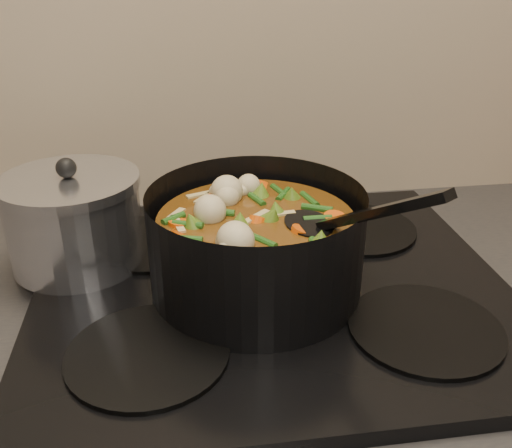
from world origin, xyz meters
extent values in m
cube|color=black|center=(0.00, 1.93, 0.89)|extent=(2.64, 0.64, 0.05)
cube|color=black|center=(0.00, 1.93, 0.92)|extent=(0.62, 0.54, 0.02)
cylinder|color=black|center=(-0.16, 1.80, 0.93)|extent=(0.18, 0.18, 0.01)
cylinder|color=black|center=(0.16, 1.80, 0.93)|extent=(0.18, 0.18, 0.01)
cylinder|color=black|center=(-0.16, 2.06, 0.93)|extent=(0.18, 0.18, 0.01)
cylinder|color=black|center=(0.16, 2.06, 0.93)|extent=(0.18, 0.18, 0.01)
cylinder|color=black|center=(-0.02, 1.92, 1.00)|extent=(0.35, 0.35, 0.13)
cylinder|color=black|center=(-0.02, 1.92, 0.93)|extent=(0.27, 0.27, 0.01)
cylinder|color=brown|center=(-0.02, 1.92, 0.99)|extent=(0.25, 0.25, 0.09)
cylinder|color=#DD590A|center=(0.01, 1.92, 1.03)|extent=(0.03, 0.03, 0.02)
cylinder|color=#DD590A|center=(0.02, 1.97, 1.03)|extent=(0.04, 0.04, 0.02)
cylinder|color=#DD590A|center=(-0.05, 2.01, 1.03)|extent=(0.04, 0.04, 0.02)
cylinder|color=#DD590A|center=(-0.07, 1.93, 1.03)|extent=(0.03, 0.03, 0.02)
cylinder|color=#DD590A|center=(-0.09, 1.87, 1.03)|extent=(0.04, 0.03, 0.02)
cylinder|color=#DD590A|center=(-0.02, 1.88, 1.03)|extent=(0.04, 0.04, 0.02)
cylinder|color=#DD590A|center=(0.03, 1.88, 1.03)|extent=(0.03, 0.04, 0.02)
cylinder|color=#DD590A|center=(0.07, 1.95, 1.03)|extent=(0.03, 0.03, 0.02)
cylinder|color=#DD590A|center=(-0.01, 1.97, 1.03)|extent=(0.04, 0.04, 0.02)
cylinder|color=#DD590A|center=(-0.07, 1.98, 1.03)|extent=(0.04, 0.04, 0.02)
cylinder|color=#DD590A|center=(-0.06, 1.92, 1.03)|extent=(0.03, 0.03, 0.02)
sphere|color=beige|center=(0.03, 1.92, 1.04)|extent=(0.04, 0.04, 0.04)
sphere|color=beige|center=(-0.01, 1.98, 1.04)|extent=(0.04, 0.04, 0.04)
sphere|color=beige|center=(-0.08, 1.94, 1.04)|extent=(0.04, 0.04, 0.04)
sphere|color=beige|center=(-0.05, 1.87, 1.04)|extent=(0.04, 0.04, 0.04)
sphere|color=beige|center=(0.02, 1.89, 1.04)|extent=(0.04, 0.04, 0.04)
sphere|color=beige|center=(0.02, 1.96, 1.04)|extent=(0.04, 0.04, 0.04)
cone|color=#50781E|center=(-0.08, 1.87, 1.04)|extent=(0.04, 0.04, 0.03)
cone|color=#50781E|center=(0.00, 1.85, 1.04)|extent=(0.04, 0.04, 0.03)
cone|color=#50781E|center=(0.05, 1.92, 1.04)|extent=(0.04, 0.04, 0.03)
cone|color=#50781E|center=(0.00, 1.99, 1.04)|extent=(0.04, 0.04, 0.03)
cone|color=#50781E|center=(-0.09, 1.96, 1.04)|extent=(0.04, 0.04, 0.03)
cone|color=#50781E|center=(-0.08, 1.87, 1.04)|extent=(0.04, 0.04, 0.03)
cone|color=#50781E|center=(0.01, 1.85, 1.04)|extent=(0.04, 0.04, 0.03)
cylinder|color=#215619|center=(0.01, 1.95, 1.04)|extent=(0.01, 0.04, 0.01)
cylinder|color=#215619|center=(-0.02, 2.01, 1.04)|extent=(0.03, 0.03, 0.01)
cylinder|color=#215619|center=(-0.07, 1.98, 1.04)|extent=(0.04, 0.02, 0.01)
cylinder|color=#215619|center=(-0.08, 1.92, 1.04)|extent=(0.02, 0.04, 0.01)
cylinder|color=#215619|center=(-0.06, 1.89, 1.04)|extent=(0.02, 0.04, 0.01)
cylinder|color=#215619|center=(-0.04, 1.83, 1.04)|extent=(0.04, 0.02, 0.01)
cylinder|color=#215619|center=(0.02, 1.86, 1.04)|extent=(0.03, 0.03, 0.01)
cylinder|color=#215619|center=(0.03, 1.91, 1.04)|extent=(0.01, 0.04, 0.01)
cylinder|color=#215619|center=(0.01, 1.94, 1.04)|extent=(0.03, 0.03, 0.01)
cylinder|color=#215619|center=(0.00, 2.01, 1.04)|extent=(0.04, 0.02, 0.01)
cylinder|color=#215619|center=(-0.06, 1.98, 1.04)|extent=(0.02, 0.04, 0.01)
cylinder|color=#215619|center=(-0.08, 1.93, 1.04)|extent=(0.02, 0.04, 0.01)
cylinder|color=#215619|center=(-0.06, 1.90, 1.04)|extent=(0.04, 0.02, 0.01)
cylinder|color=#215619|center=(-0.05, 1.83, 1.04)|extent=(0.03, 0.03, 0.01)
cylinder|color=#215619|center=(0.01, 1.85, 1.04)|extent=(0.01, 0.04, 0.01)
cylinder|color=#215619|center=(0.03, 1.90, 1.04)|extent=(0.03, 0.03, 0.01)
cube|color=tan|center=(-0.09, 1.94, 1.03)|extent=(0.04, 0.01, 0.00)
cube|color=tan|center=(-0.05, 1.86, 1.03)|extent=(0.02, 0.04, 0.00)
cube|color=tan|center=(0.03, 1.88, 1.03)|extent=(0.04, 0.03, 0.00)
cube|color=tan|center=(0.02, 1.97, 1.03)|extent=(0.03, 0.03, 0.00)
cube|color=tan|center=(-0.06, 1.97, 1.03)|extent=(0.03, 0.04, 0.00)
cube|color=tan|center=(-0.08, 1.89, 1.03)|extent=(0.04, 0.02, 0.00)
ellipsoid|color=black|center=(0.04, 1.89, 1.03)|extent=(0.07, 0.08, 0.01)
cube|color=black|center=(0.09, 1.82, 1.08)|extent=(0.10, 0.15, 0.10)
cylinder|color=silver|center=(-0.26, 2.03, 0.99)|extent=(0.18, 0.18, 0.11)
cylinder|color=silver|center=(-0.26, 2.03, 1.05)|extent=(0.19, 0.19, 0.01)
sphere|color=black|center=(-0.26, 2.03, 1.07)|extent=(0.03, 0.03, 0.03)
camera|label=1|loc=(-0.11, 1.29, 1.34)|focal=40.00mm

